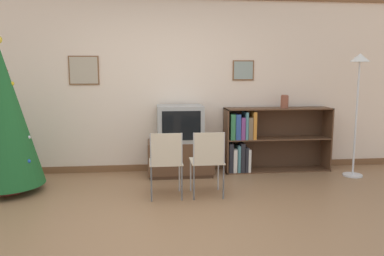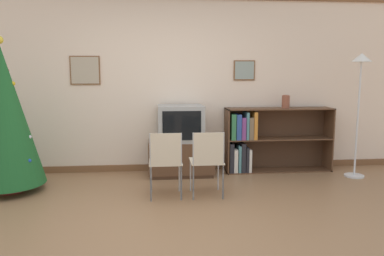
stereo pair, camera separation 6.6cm
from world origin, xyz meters
TOP-DOWN VIEW (x-y plane):
  - ground_plane at (0.00, 0.00)m, footprint 24.00×24.00m
  - wall_back at (-0.00, 2.22)m, footprint 8.42×0.11m
  - christmas_tree at (-2.02, 1.31)m, footprint 0.91×0.91m
  - tv_console at (0.23, 1.89)m, footprint 0.95×0.53m
  - television at (0.23, 1.88)m, footprint 0.67×0.51m
  - folding_chair_left at (-0.02, 0.83)m, footprint 0.40×0.40m
  - folding_chair_right at (0.48, 0.83)m, footprint 0.40×0.40m
  - bookshelf at (1.45, 1.99)m, footprint 1.64×0.36m
  - vase at (1.83, 1.94)m, footprint 0.12×0.12m
  - standing_lamp at (2.77, 1.53)m, footprint 0.28×0.28m

SIDE VIEW (x-z plane):
  - ground_plane at x=0.00m, z-range 0.00..0.00m
  - tv_console at x=0.23m, z-range 0.00..0.51m
  - folding_chair_left at x=-0.02m, z-range 0.06..0.88m
  - folding_chair_right at x=0.48m, z-range 0.06..0.88m
  - bookshelf at x=1.45m, z-range 0.00..0.98m
  - television at x=0.23m, z-range 0.51..1.04m
  - christmas_tree at x=-2.02m, z-range -0.01..1.96m
  - vase at x=1.83m, z-range 0.98..1.18m
  - wall_back at x=0.00m, z-range 0.00..2.70m
  - standing_lamp at x=2.77m, z-range 0.48..2.27m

